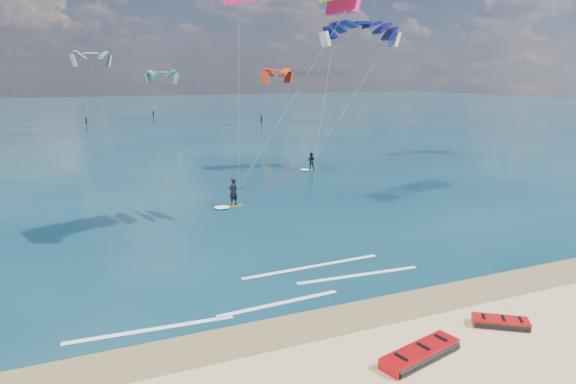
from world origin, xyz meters
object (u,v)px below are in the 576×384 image
object	(u,v)px
packed_kite_mid	(500,326)
packed_kite_left	(420,359)
kitesurfer_main	(261,85)
kitesurfer_far	(338,85)

from	to	relation	value
packed_kite_mid	packed_kite_left	bearing A→B (deg)	-136.19
packed_kite_mid	kitesurfer_main	size ratio (longest dim) A/B	0.13
packed_kite_mid	kitesurfer_far	distance (m)	31.99
kitesurfer_far	kitesurfer_main	bearing A→B (deg)	-141.83
packed_kite_left	kitesurfer_far	distance (m)	33.97
kitesurfer_far	packed_kite_left	bearing A→B (deg)	-122.61
kitesurfer_main	kitesurfer_far	world-z (taller)	kitesurfer_main
kitesurfer_main	packed_kite_mid	bearing A→B (deg)	-90.02
packed_kite_mid	kitesurfer_main	world-z (taller)	kitesurfer_main
packed_kite_left	packed_kite_mid	size ratio (longest dim) A/B	1.52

